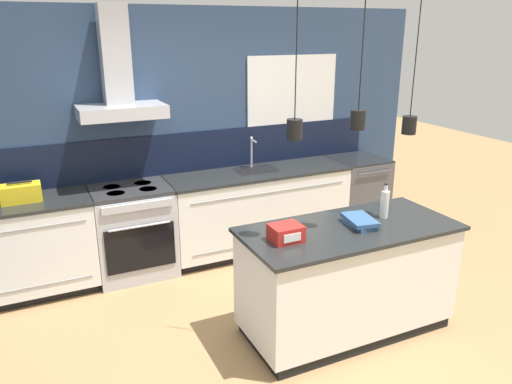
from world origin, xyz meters
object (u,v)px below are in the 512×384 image
bottle_on_island (385,204)px  oven_range (133,231)px  dishwasher (355,194)px  red_supply_box (286,233)px  book_stack (360,222)px  yellow_toolbox (21,193)px

bottle_on_island → oven_range: bearing=135.5°
oven_range → dishwasher: (2.70, 0.00, 0.00)m
oven_range → red_supply_box: 1.99m
book_stack → yellow_toolbox: (-2.38, 1.76, 0.05)m
bottle_on_island → dishwasher: bearing=59.8°
oven_range → book_stack: bearing=-50.8°
oven_range → book_stack: 2.31m
dishwasher → bottle_on_island: (-0.98, -1.69, 0.58)m
dishwasher → oven_range: bearing=-179.9°
red_supply_box → dishwasher: bearing=42.3°
yellow_toolbox → book_stack: bearing=-36.4°
book_stack → bottle_on_island: bearing=12.5°
dishwasher → book_stack: 2.22m
bottle_on_island → book_stack: bottle_on_island is taller
dishwasher → red_supply_box: size_ratio=3.99×
book_stack → oven_range: bearing=129.2°
dishwasher → book_stack: bearing=-125.9°
dishwasher → yellow_toolbox: size_ratio=2.68×
oven_range → bottle_on_island: 2.47m
red_supply_box → bottle_on_island: bearing=4.2°
book_stack → yellow_toolbox: bearing=143.6°
bottle_on_island → red_supply_box: bottle_on_island is taller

